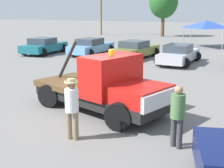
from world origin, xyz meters
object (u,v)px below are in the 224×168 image
object	(u,v)px
canopy_tent_blue	(207,24)
tree_left	(164,2)
parked_car_skyblue	(91,47)
parked_car_silver	(179,54)
parked_car_teal	(44,46)
person_near_truck	(178,112)
tow_truck	(106,88)
parked_car_olive	(135,50)
person_at_hood	(72,104)

from	to	relation	value
canopy_tent_blue	tree_left	size ratio (longest dim) A/B	0.53
parked_car_skyblue	parked_car_silver	xyz separation A→B (m)	(7.57, -1.35, -0.00)
parked_car_teal	canopy_tent_blue	distance (m)	15.64
person_near_truck	parked_car_silver	xyz separation A→B (m)	(-3.14, 13.22, -0.34)
tow_truck	parked_car_olive	size ratio (longest dim) A/B	1.18
tree_left	parked_car_silver	bearing A→B (deg)	-70.73
parked_car_skyblue	parked_car_olive	xyz separation A→B (m)	(3.98, -0.29, 0.00)
parked_car_olive	parked_car_silver	distance (m)	3.74
tree_left	parked_car_olive	bearing A→B (deg)	-79.49
tow_truck	person_at_hood	size ratio (longest dim) A/B	3.20
person_at_hood	parked_car_skyblue	distance (m)	17.23
parked_car_silver	parked_car_skyblue	bearing A→B (deg)	81.81
person_near_truck	canopy_tent_blue	bearing A→B (deg)	-146.48
tree_left	parked_car_skyblue	bearing A→B (deg)	-91.02
canopy_tent_blue	parked_car_skyblue	bearing A→B (deg)	-129.66
parked_car_teal	tree_left	bearing A→B (deg)	-14.38
parked_car_olive	parked_car_silver	size ratio (longest dim) A/B	1.00
person_at_hood	parked_car_teal	xyz separation A→B (m)	(-11.69, 14.00, -0.40)
canopy_tent_blue	tree_left	xyz separation A→B (m)	(-7.31, 10.08, 2.38)
tow_truck	parked_car_silver	world-z (taller)	tow_truck
tow_truck	person_near_truck	world-z (taller)	tow_truck
parked_car_teal	parked_car_silver	world-z (taller)	same
tow_truck	canopy_tent_blue	xyz separation A→B (m)	(-0.04, 21.98, 1.30)
parked_car_teal	parked_car_skyblue	world-z (taller)	same
parked_car_skyblue	parked_car_olive	bearing A→B (deg)	-92.04
person_at_hood	parked_car_skyblue	world-z (taller)	person_at_hood
parked_car_olive	tree_left	world-z (taller)	tree_left
parked_car_skyblue	parked_car_olive	distance (m)	3.99
tow_truck	parked_car_silver	size ratio (longest dim) A/B	1.18
tree_left	person_near_truck	bearing A→B (deg)	-72.99
parked_car_skyblue	person_at_hood	bearing A→B (deg)	-150.55
person_near_truck	person_at_hood	distance (m)	2.91
canopy_tent_blue	tow_truck	bearing A→B (deg)	-89.91
person_at_hood	parked_car_teal	world-z (taller)	person_at_hood
parked_car_skyblue	tree_left	distance (m)	19.71
parked_car_silver	tree_left	bearing A→B (deg)	21.19
parked_car_silver	tree_left	distance (m)	22.24
person_near_truck	tow_truck	bearing A→B (deg)	-94.96
person_at_hood	canopy_tent_blue	size ratio (longest dim) A/B	0.49
parked_car_olive	canopy_tent_blue	world-z (taller)	canopy_tent_blue
person_near_truck	tree_left	size ratio (longest dim) A/B	0.25
person_at_hood	canopy_tent_blue	bearing A→B (deg)	-3.69
person_at_hood	canopy_tent_blue	xyz separation A→B (m)	(-0.24, 24.54, 1.16)
parked_car_olive	canopy_tent_blue	xyz separation A→B (m)	(3.67, 9.53, 1.56)
person_near_truck	parked_car_teal	distance (m)	19.65
person_at_hood	parked_car_silver	bearing A→B (deg)	-2.91
person_near_truck	tree_left	xyz separation A→B (m)	(-10.36, 33.88, 3.60)
person_near_truck	parked_car_skyblue	xyz separation A→B (m)	(-10.71, 14.57, -0.34)
person_near_truck	tree_left	bearing A→B (deg)	-136.78
canopy_tent_blue	tree_left	world-z (taller)	tree_left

